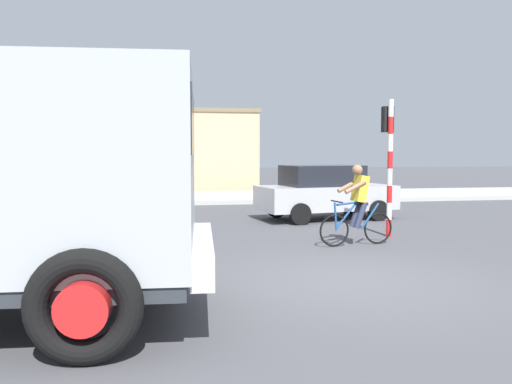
{
  "coord_description": "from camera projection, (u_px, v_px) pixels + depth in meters",
  "views": [
    {
      "loc": [
        -2.79,
        -7.41,
        1.96
      ],
      "look_at": [
        -1.03,
        2.5,
        1.2
      ],
      "focal_mm": 36.2,
      "sensor_mm": 36.0,
      "label": 1
    }
  ],
  "objects": [
    {
      "name": "ground_plane",
      "position": [
        351.0,
        281.0,
        7.91
      ],
      "size": [
        120.0,
        120.0,
        0.0
      ],
      "primitive_type": "plane",
      "color": "#4C4C51"
    },
    {
      "name": "sidewalk_far",
      "position": [
        231.0,
        197.0,
        22.1
      ],
      "size": [
        80.0,
        5.0,
        0.16
      ],
      "primitive_type": "cube",
      "color": "#ADADA8",
      "rests_on": "ground"
    },
    {
      "name": "cyclist",
      "position": [
        357.0,
        205.0,
        10.93
      ],
      "size": [
        1.72,
        0.54,
        1.72
      ],
      "color": "black",
      "rests_on": "ground"
    },
    {
      "name": "traffic_light_pole",
      "position": [
        389.0,
        148.0,
        12.06
      ],
      "size": [
        0.24,
        0.43,
        3.2
      ],
      "color": "red",
      "rests_on": "ground"
    },
    {
      "name": "car_red_near",
      "position": [
        325.0,
        192.0,
        15.24
      ],
      "size": [
        4.24,
        2.39,
        1.6
      ],
      "color": "#B7B7BC",
      "rests_on": "ground"
    },
    {
      "name": "building_mid_block",
      "position": [
        176.0,
        150.0,
        28.47
      ],
      "size": [
        8.39,
        6.42,
        4.2
      ],
      "color": "#D1B284",
      "rests_on": "ground"
    }
  ]
}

